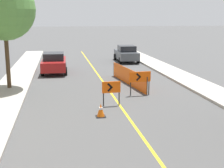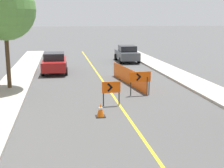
{
  "view_description": "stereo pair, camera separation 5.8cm",
  "coord_description": "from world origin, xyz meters",
  "px_view_note": "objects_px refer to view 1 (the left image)",
  "views": [
    {
      "loc": [
        -2.92,
        3.99,
        4.3
      ],
      "look_at": [
        -0.31,
        19.05,
        1.0
      ],
      "focal_mm": 50.0,
      "sensor_mm": 36.0,
      "label": 1
    },
    {
      "loc": [
        -2.87,
        3.98,
        4.3
      ],
      "look_at": [
        -0.31,
        19.05,
        1.0
      ],
      "focal_mm": 50.0,
      "sensor_mm": 36.0,
      "label": 2
    }
  ],
  "objects_px": {
    "traffic_cone_third": "(101,110)",
    "parked_car_curb_mid": "(126,54)",
    "parked_car_curb_near": "(54,63)",
    "arrow_barricade_secondary": "(140,78)",
    "arrow_barricade_primary": "(111,89)",
    "street_tree_left_near": "(4,10)"
  },
  "relations": [
    {
      "from": "arrow_barricade_primary",
      "to": "parked_car_curb_mid",
      "type": "height_order",
      "value": "parked_car_curb_mid"
    },
    {
      "from": "traffic_cone_third",
      "to": "parked_car_curb_near",
      "type": "height_order",
      "value": "parked_car_curb_near"
    },
    {
      "from": "arrow_barricade_primary",
      "to": "parked_car_curb_near",
      "type": "bearing_deg",
      "value": 102.68
    },
    {
      "from": "parked_car_curb_mid",
      "to": "parked_car_curb_near",
      "type": "bearing_deg",
      "value": -141.69
    },
    {
      "from": "traffic_cone_third",
      "to": "parked_car_curb_mid",
      "type": "height_order",
      "value": "parked_car_curb_mid"
    },
    {
      "from": "parked_car_curb_near",
      "to": "street_tree_left_near",
      "type": "distance_m",
      "value": 7.25
    },
    {
      "from": "traffic_cone_third",
      "to": "parked_car_curb_near",
      "type": "xyz_separation_m",
      "value": [
        -2.09,
        11.58,
        0.5
      ]
    },
    {
      "from": "arrow_barricade_secondary",
      "to": "parked_car_curb_near",
      "type": "xyz_separation_m",
      "value": [
        -4.76,
        8.15,
        -0.19
      ]
    },
    {
      "from": "arrow_barricade_primary",
      "to": "arrow_barricade_secondary",
      "type": "relative_size",
      "value": 0.91
    },
    {
      "from": "parked_car_curb_near",
      "to": "street_tree_left_near",
      "type": "relative_size",
      "value": 0.68
    },
    {
      "from": "parked_car_curb_mid",
      "to": "street_tree_left_near",
      "type": "xyz_separation_m",
      "value": [
        -9.51,
        -10.6,
        3.91
      ]
    },
    {
      "from": "traffic_cone_third",
      "to": "arrow_barricade_secondary",
      "type": "bearing_deg",
      "value": 52.18
    },
    {
      "from": "traffic_cone_third",
      "to": "parked_car_curb_mid",
      "type": "distance_m",
      "value": 17.34
    },
    {
      "from": "parked_car_curb_near",
      "to": "parked_car_curb_mid",
      "type": "xyz_separation_m",
      "value": [
        6.9,
        5.08,
        0.0
      ]
    },
    {
      "from": "arrow_barricade_secondary",
      "to": "traffic_cone_third",
      "type": "bearing_deg",
      "value": -132.14
    },
    {
      "from": "traffic_cone_third",
      "to": "parked_car_curb_near",
      "type": "distance_m",
      "value": 11.78
    },
    {
      "from": "arrow_barricade_secondary",
      "to": "parked_car_curb_near",
      "type": "distance_m",
      "value": 9.44
    },
    {
      "from": "traffic_cone_third",
      "to": "parked_car_curb_mid",
      "type": "bearing_deg",
      "value": 73.91
    },
    {
      "from": "parked_car_curb_mid",
      "to": "street_tree_left_near",
      "type": "distance_m",
      "value": 14.77
    },
    {
      "from": "traffic_cone_third",
      "to": "street_tree_left_near",
      "type": "height_order",
      "value": "street_tree_left_near"
    },
    {
      "from": "traffic_cone_third",
      "to": "parked_car_curb_near",
      "type": "bearing_deg",
      "value": 100.24
    },
    {
      "from": "arrow_barricade_primary",
      "to": "parked_car_curb_near",
      "type": "relative_size",
      "value": 0.28
    }
  ]
}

